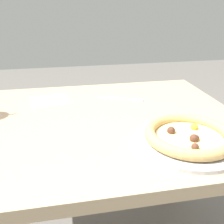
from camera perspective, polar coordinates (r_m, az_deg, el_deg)
dining_table at (r=1.05m, az=-4.06°, el=-7.64°), size 1.12×0.85×0.75m
pizza_near at (r=0.86m, az=16.05°, el=-5.11°), size 0.33×0.33×0.05m
paper_napkin at (r=1.19m, az=-13.00°, el=2.29°), size 0.18×0.17×0.00m
fork at (r=1.19m, az=2.34°, el=2.74°), size 0.19×0.10×0.00m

